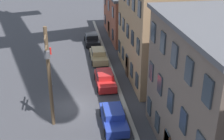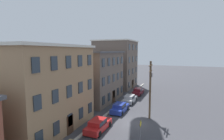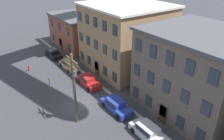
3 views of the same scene
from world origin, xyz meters
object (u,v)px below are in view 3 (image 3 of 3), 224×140
at_px(car_blue, 116,105).
at_px(car_silver, 149,132).
at_px(utility_pole, 74,86).
at_px(car_black, 54,53).
at_px(caution_sign, 49,83).
at_px(car_red, 88,80).
at_px(car_tan, 69,64).
at_px(fire_hydrant, 29,68).

height_order(car_blue, car_silver, same).
bearing_deg(car_silver, car_blue, 179.89).
distance_m(car_silver, utility_pole, 8.85).
xyz_separation_m(car_black, car_silver, (25.48, -0.11, 0.00)).
height_order(car_silver, caution_sign, caution_sign).
height_order(car_red, caution_sign, caution_sign).
height_order(car_black, car_blue, same).
bearing_deg(car_blue, car_tan, 178.65).
distance_m(caution_sign, fire_hydrant, 8.82).
distance_m(car_tan, car_blue, 13.72).
xyz_separation_m(car_silver, fire_hydrant, (-22.29, -5.47, -0.27)).
bearing_deg(fire_hydrant, car_silver, 13.79).
xyz_separation_m(car_red, car_silver, (12.67, -0.26, 0.00)).
relative_size(car_tan, car_blue, 1.00).
bearing_deg(utility_pole, car_red, 141.34).
distance_m(car_tan, utility_pole, 14.48).
relative_size(car_tan, fire_hydrant, 4.58).
distance_m(car_red, car_blue, 7.10).
bearing_deg(car_blue, car_black, 179.73).
relative_size(car_black, fire_hydrant, 4.58).
relative_size(car_red, caution_sign, 1.75).
height_order(car_tan, fire_hydrant, car_tan).
xyz_separation_m(car_tan, car_blue, (13.72, -0.32, 0.00)).
bearing_deg(utility_pole, car_black, 165.58).
xyz_separation_m(caution_sign, fire_hydrant, (-8.74, -0.36, -1.17)).
relative_size(car_blue, fire_hydrant, 4.58).
height_order(car_black, car_tan, same).
xyz_separation_m(car_tan, utility_pole, (12.96, -5.15, 3.88)).
xyz_separation_m(car_tan, car_red, (6.62, -0.08, 0.00)).
height_order(car_silver, fire_hydrant, car_silver).
xyz_separation_m(car_silver, utility_pole, (-6.32, -4.82, 3.88)).
distance_m(car_blue, utility_pole, 6.24).
bearing_deg(car_red, car_blue, -1.97).
relative_size(car_red, utility_pole, 0.54).
height_order(car_black, utility_pole, utility_pole).
height_order(car_red, car_silver, same).
xyz_separation_m(car_black, caution_sign, (11.92, -5.22, 0.90)).
bearing_deg(car_black, caution_sign, -23.65).
bearing_deg(caution_sign, car_red, 80.56).
xyz_separation_m(car_blue, utility_pole, (-0.75, -4.83, 3.88)).
distance_m(car_black, car_tan, 6.20).
relative_size(car_silver, caution_sign, 1.75).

